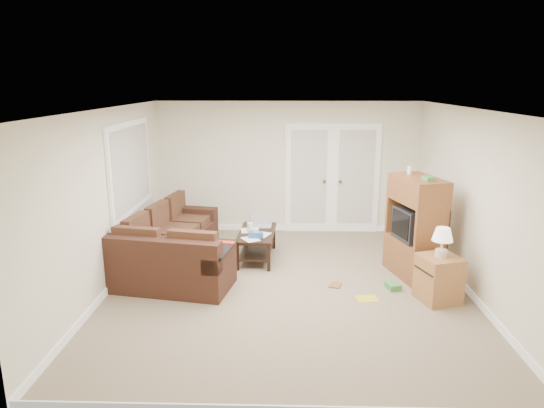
{
  "coord_description": "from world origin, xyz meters",
  "views": [
    {
      "loc": [
        -0.04,
        -6.41,
        2.85
      ],
      "look_at": [
        -0.24,
        0.49,
        1.1
      ],
      "focal_mm": 32.0,
      "sensor_mm": 36.0,
      "label": 1
    }
  ],
  "objects_px": {
    "side_cabinet": "(439,275)",
    "coffee_table": "(257,244)",
    "sectional_sofa": "(171,250)",
    "tv_armoire": "(415,227)"
  },
  "relations": [
    {
      "from": "tv_armoire",
      "to": "side_cabinet",
      "type": "height_order",
      "value": "tv_armoire"
    },
    {
      "from": "tv_armoire",
      "to": "side_cabinet",
      "type": "relative_size",
      "value": 1.59
    },
    {
      "from": "tv_armoire",
      "to": "side_cabinet",
      "type": "distance_m",
      "value": 0.97
    },
    {
      "from": "sectional_sofa",
      "to": "side_cabinet",
      "type": "distance_m",
      "value": 3.94
    },
    {
      "from": "side_cabinet",
      "to": "tv_armoire",
      "type": "bearing_deg",
      "value": 79.91
    },
    {
      "from": "side_cabinet",
      "to": "coffee_table",
      "type": "bearing_deg",
      "value": 130.97
    },
    {
      "from": "coffee_table",
      "to": "tv_armoire",
      "type": "relative_size",
      "value": 0.72
    },
    {
      "from": "coffee_table",
      "to": "sectional_sofa",
      "type": "bearing_deg",
      "value": -154.97
    },
    {
      "from": "coffee_table",
      "to": "side_cabinet",
      "type": "xyz_separation_m",
      "value": [
        2.5,
        -1.53,
        0.11
      ]
    },
    {
      "from": "sectional_sofa",
      "to": "side_cabinet",
      "type": "relative_size",
      "value": 2.87
    }
  ]
}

